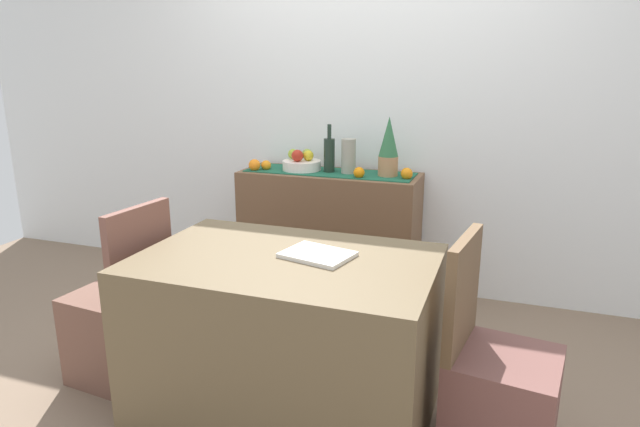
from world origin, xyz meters
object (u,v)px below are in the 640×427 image
Objects in this scene: sideboard_console at (329,234)px; dining_table at (287,337)px; open_book at (318,255)px; chair_by_corner at (497,397)px; fruit_bowl at (302,165)px; ceramic_vase at (349,157)px; chair_near_window at (122,327)px; wine_bottle at (329,154)px; potted_plant at (389,147)px.

sideboard_console is 0.94× the size of dining_table.
open_book is 0.31× the size of chair_by_corner.
fruit_bowl is (-0.20, 0.00, 0.45)m from sideboard_console.
ceramic_vase is 1.69m from chair_near_window.
open_book is at bearing 22.31° from dining_table.
dining_table is (0.26, -1.35, -0.59)m from wine_bottle.
ceramic_vase is 0.27m from potted_plant.
chair_by_corner reaches higher than open_book.
chair_near_window is at bearing -126.81° from potted_plant.
chair_near_window reaches higher than sideboard_console.
sideboard_console is at bearing 180.00° from potted_plant.
fruit_bowl reaches higher than open_book.
wine_bottle is at bearing 65.27° from chair_near_window.
open_book is (0.38, -1.30, 0.33)m from sideboard_console.
wine_bottle reaches higher than ceramic_vase.
open_book is at bearing -90.16° from potted_plant.
wine_bottle is at bearing 130.40° from chair_by_corner.
chair_near_window and chair_by_corner have the same top height.
chair_near_window reaches higher than dining_table.
ceramic_vase is 0.25× the size of chair_by_corner.
dining_table is 0.89m from chair_near_window.
chair_near_window is (-1.01, -1.35, -0.76)m from potted_plant.
fruit_bowl is at bearing 134.82° from chair_by_corner.
potted_plant reaches higher than open_book.
fruit_bowl reaches higher than chair_near_window.
chair_by_corner is (1.34, -1.35, -0.61)m from fruit_bowl.
ceramic_vase reaches higher than fruit_bowl.
wine_bottle is 1.50m from dining_table.
potted_plant is at bearing -0.00° from sideboard_console.
potted_plant is at bearing -0.00° from ceramic_vase.
fruit_bowl reaches higher than chair_by_corner.
fruit_bowl is 1.55m from chair_near_window.
ceramic_vase is (0.32, 0.00, 0.08)m from fruit_bowl.
sideboard_console is at bearing 0.00° from fruit_bowl.
chair_by_corner is at bearing 9.75° from open_book.
potted_plant reaches higher than chair_near_window.
sideboard_console is 1.31× the size of chair_by_corner.
wine_bottle is at bearing 0.00° from fruit_bowl.
chair_by_corner is at bearing -45.18° from fruit_bowl.
dining_table is at bearing -144.32° from open_book.
fruit_bowl is 0.91× the size of open_book.
ceramic_vase is (0.13, 0.00, 0.53)m from sideboard_console.
wine_bottle is at bearing 119.89° from open_book.
ceramic_vase is at bearing 0.00° from sideboard_console.
sideboard_console reaches higher than open_book.
dining_table is at bearing -79.01° from wine_bottle.
dining_table is at bearing -79.11° from sideboard_console.
potted_plant is 1.33m from open_book.
sideboard_console is 0.55m from ceramic_vase.
open_book is at bearing -73.58° from sideboard_console.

